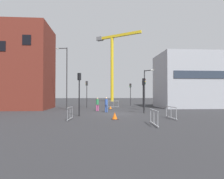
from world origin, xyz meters
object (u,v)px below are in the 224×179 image
traffic_light_verge (130,91)px  pedestrian_walking (106,103)px  traffic_cone_orange (110,108)px  traffic_light_median (79,87)px  traffic_light_far (87,90)px  traffic_light_corner (144,90)px  streetlamp_tall (66,74)px  traffic_light_island (143,90)px  construction_crane (113,57)px  streetlamp_short (146,86)px  pedestrian_waiting (97,103)px  traffic_cone_on_verge (115,116)px

traffic_light_verge → pedestrian_walking: traffic_light_verge is taller
traffic_cone_orange → traffic_light_verge: bearing=60.7°
traffic_light_median → traffic_light_far: (0.05, 12.10, -0.00)m
traffic_light_corner → traffic_light_far: (-6.98, 9.72, 0.17)m
traffic_light_corner → pedestrian_walking: bearing=159.5°
streetlamp_tall → traffic_light_corner: bearing=-31.5°
streetlamp_tall → traffic_light_verge: size_ratio=2.13×
traffic_light_island → construction_crane: bearing=96.9°
construction_crane → traffic_cone_orange: 30.52m
construction_crane → traffic_light_corner: bearing=-88.4°
traffic_light_island → traffic_light_verge: bearing=106.4°
traffic_light_verge → traffic_cone_orange: traffic_light_verge is taller
construction_crane → traffic_light_median: construction_crane is taller
streetlamp_short → traffic_cone_orange: (-4.56, 2.39, -3.03)m
streetlamp_short → pedestrian_waiting: (-6.42, -0.29, -2.26)m
streetlamp_short → pedestrian_walking: 6.20m
traffic_light_verge → traffic_cone_on_verge: bearing=-103.6°
pedestrian_waiting → pedestrian_walking: bearing=-60.9°
construction_crane → traffic_light_island: size_ratio=4.49×
traffic_light_verge → traffic_cone_on_verge: traffic_light_verge is taller
streetlamp_short → traffic_light_median: (-8.19, -6.16, -0.42)m
streetlamp_short → traffic_light_island: bearing=80.6°
streetlamp_tall → pedestrian_waiting: 6.48m
traffic_light_verge → pedestrian_walking: size_ratio=2.26×
traffic_light_far → traffic_light_verge: (7.73, 3.82, -0.09)m
traffic_light_corner → pedestrian_waiting: (-5.25, 3.48, -1.67)m
streetlamp_tall → traffic_light_island: (11.75, 3.16, -2.13)m
traffic_light_corner → traffic_light_island: bearing=77.3°
traffic_light_island → traffic_light_median: 14.65m
traffic_light_corner → traffic_light_far: 11.96m
traffic_light_corner → traffic_cone_on_verge: 6.69m
traffic_light_median → traffic_light_verge: (7.77, 15.92, -0.10)m
traffic_light_corner → pedestrian_walking: traffic_light_corner is taller
traffic_light_verge → streetlamp_tall: bearing=-144.0°
streetlamp_short → traffic_light_corner: size_ratio=1.36×
streetlamp_short → pedestrian_walking: streetlamp_short is taller
traffic_light_far → pedestrian_waiting: traffic_light_far is taller
streetlamp_tall → traffic_light_corner: 11.62m
pedestrian_walking → pedestrian_waiting: pedestrian_walking is taller
traffic_light_island → traffic_cone_orange: 6.73m
traffic_light_verge → traffic_cone_on_verge: size_ratio=6.64×
traffic_light_corner → traffic_cone_on_verge: (-3.74, -5.01, -2.37)m
traffic_light_island → traffic_light_median: bearing=-128.3°
streetlamp_short → traffic_cone_on_verge: streetlamp_short is taller
traffic_light_far → pedestrian_waiting: (1.72, -6.23, -1.84)m
traffic_light_far → traffic_cone_on_verge: (3.23, -14.73, -2.54)m
traffic_light_median → traffic_cone_orange: size_ratio=8.98×
pedestrian_waiting → traffic_cone_on_verge: size_ratio=2.76×
traffic_light_verge → construction_crane: bearing=94.8°
traffic_light_island → traffic_cone_on_verge: traffic_light_island is taller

